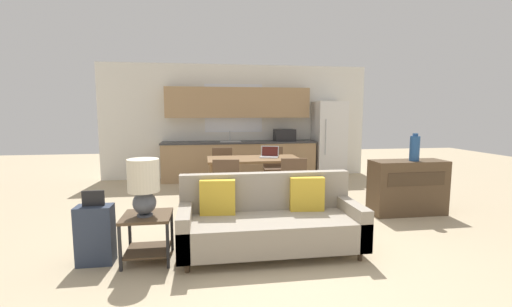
{
  "coord_description": "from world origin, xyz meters",
  "views": [
    {
      "loc": [
        -0.81,
        -3.65,
        1.59
      ],
      "look_at": [
        -0.03,
        1.5,
        0.95
      ],
      "focal_mm": 24.0,
      "sensor_mm": 36.0,
      "label": 1
    }
  ],
  "objects_px": {
    "side_table": "(147,229)",
    "table_lamp": "(144,183)",
    "refrigerator": "(329,140)",
    "dining_chair_near_left": "(227,182)",
    "suitcase": "(95,234)",
    "couch": "(269,222)",
    "vase": "(415,148)",
    "dining_table": "(254,162)",
    "dining_chair_near_right": "(292,181)",
    "dining_chair_far_left": "(222,167)",
    "credenza": "(407,187)",
    "laptop": "(269,155)",
    "dining_chair_far_right": "(274,166)"
  },
  "relations": [
    {
      "from": "side_table",
      "to": "table_lamp",
      "type": "bearing_deg",
      "value": -108.42
    },
    {
      "from": "refrigerator",
      "to": "dining_chair_near_left",
      "type": "relative_size",
      "value": 2.08
    },
    {
      "from": "table_lamp",
      "to": "suitcase",
      "type": "height_order",
      "value": "table_lamp"
    },
    {
      "from": "couch",
      "to": "vase",
      "type": "bearing_deg",
      "value": 23.06
    },
    {
      "from": "dining_table",
      "to": "dining_chair_near_left",
      "type": "height_order",
      "value": "dining_chair_near_left"
    },
    {
      "from": "dining_chair_near_right",
      "to": "dining_chair_far_left",
      "type": "distance_m",
      "value": 1.8
    },
    {
      "from": "credenza",
      "to": "laptop",
      "type": "bearing_deg",
      "value": 148.73
    },
    {
      "from": "dining_table",
      "to": "side_table",
      "type": "bearing_deg",
      "value": -123.05
    },
    {
      "from": "dining_chair_near_right",
      "to": "suitcase",
      "type": "height_order",
      "value": "dining_chair_near_right"
    },
    {
      "from": "credenza",
      "to": "dining_chair_near_left",
      "type": "xyz_separation_m",
      "value": [
        -2.79,
        0.38,
        0.08
      ]
    },
    {
      "from": "refrigerator",
      "to": "couch",
      "type": "distance_m",
      "value": 4.8
    },
    {
      "from": "dining_chair_far_right",
      "to": "dining_chair_far_left",
      "type": "xyz_separation_m",
      "value": [
        -1.04,
        -0.03,
        0.0
      ]
    },
    {
      "from": "laptop",
      "to": "table_lamp",
      "type": "bearing_deg",
      "value": -108.25
    },
    {
      "from": "couch",
      "to": "dining_chair_near_right",
      "type": "distance_m",
      "value": 1.6
    },
    {
      "from": "credenza",
      "to": "suitcase",
      "type": "bearing_deg",
      "value": -164.84
    },
    {
      "from": "dining_chair_near_left",
      "to": "couch",
      "type": "bearing_deg",
      "value": 112.3
    },
    {
      "from": "couch",
      "to": "dining_chair_far_right",
      "type": "bearing_deg",
      "value": 77.41
    },
    {
      "from": "couch",
      "to": "dining_chair_far_left",
      "type": "xyz_separation_m",
      "value": [
        -0.37,
        2.94,
        0.16
      ]
    },
    {
      "from": "vase",
      "to": "dining_chair_far_left",
      "type": "bearing_deg",
      "value": 146.2
    },
    {
      "from": "dining_table",
      "to": "laptop",
      "type": "xyz_separation_m",
      "value": [
        0.3,
        0.07,
        0.11
      ]
    },
    {
      "from": "credenza",
      "to": "dining_chair_near_right",
      "type": "height_order",
      "value": "dining_chair_near_right"
    },
    {
      "from": "laptop",
      "to": "dining_chair_near_right",
      "type": "bearing_deg",
      "value": -57.02
    },
    {
      "from": "vase",
      "to": "laptop",
      "type": "distance_m",
      "value": 2.38
    },
    {
      "from": "dining_table",
      "to": "laptop",
      "type": "relative_size",
      "value": 4.21
    },
    {
      "from": "side_table",
      "to": "suitcase",
      "type": "distance_m",
      "value": 0.53
    },
    {
      "from": "side_table",
      "to": "dining_chair_far_right",
      "type": "height_order",
      "value": "dining_chair_far_right"
    },
    {
      "from": "dining_table",
      "to": "dining_chair_far_right",
      "type": "bearing_deg",
      "value": 55.29
    },
    {
      "from": "credenza",
      "to": "suitcase",
      "type": "relative_size",
      "value": 1.47
    },
    {
      "from": "table_lamp",
      "to": "credenza",
      "type": "bearing_deg",
      "value": 17.55
    },
    {
      "from": "dining_table",
      "to": "dining_chair_far_left",
      "type": "height_order",
      "value": "dining_chair_far_left"
    },
    {
      "from": "dining_table",
      "to": "couch",
      "type": "xyz_separation_m",
      "value": [
        -0.14,
        -2.21,
        -0.37
      ]
    },
    {
      "from": "credenza",
      "to": "dining_chair_far_right",
      "type": "xyz_separation_m",
      "value": [
        -1.74,
        1.87,
        0.08
      ]
    },
    {
      "from": "dining_chair_near_left",
      "to": "table_lamp",
      "type": "bearing_deg",
      "value": 66.17
    },
    {
      "from": "dining_chair_far_right",
      "to": "dining_chair_near_left",
      "type": "bearing_deg",
      "value": -121.62
    },
    {
      "from": "credenza",
      "to": "vase",
      "type": "distance_m",
      "value": 0.62
    },
    {
      "from": "credenza",
      "to": "suitcase",
      "type": "height_order",
      "value": "credenza"
    },
    {
      "from": "dining_chair_far_right",
      "to": "laptop",
      "type": "relative_size",
      "value": 2.28
    },
    {
      "from": "credenza",
      "to": "laptop",
      "type": "xyz_separation_m",
      "value": [
        -1.96,
        1.19,
        0.4
      ]
    },
    {
      "from": "refrigerator",
      "to": "table_lamp",
      "type": "distance_m",
      "value": 5.6
    },
    {
      "from": "refrigerator",
      "to": "dining_chair_near_right",
      "type": "distance_m",
      "value": 3.2
    },
    {
      "from": "dining_chair_far_left",
      "to": "dining_chair_near_right",
      "type": "bearing_deg",
      "value": -53.08
    },
    {
      "from": "table_lamp",
      "to": "laptop",
      "type": "relative_size",
      "value": 1.57
    },
    {
      "from": "side_table",
      "to": "credenza",
      "type": "relative_size",
      "value": 0.44
    },
    {
      "from": "dining_chair_near_left",
      "to": "suitcase",
      "type": "xyz_separation_m",
      "value": [
        -1.47,
        -1.54,
        -0.19
      ]
    },
    {
      "from": "credenza",
      "to": "laptop",
      "type": "relative_size",
      "value": 2.99
    },
    {
      "from": "refrigerator",
      "to": "dining_table",
      "type": "bearing_deg",
      "value": -137.17
    },
    {
      "from": "couch",
      "to": "laptop",
      "type": "xyz_separation_m",
      "value": [
        0.44,
        2.28,
        0.48
      ]
    },
    {
      "from": "dining_chair_far_left",
      "to": "laptop",
      "type": "height_order",
      "value": "laptop"
    },
    {
      "from": "table_lamp",
      "to": "credenza",
      "type": "height_order",
      "value": "table_lamp"
    },
    {
      "from": "vase",
      "to": "suitcase",
      "type": "relative_size",
      "value": 0.54
    }
  ]
}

